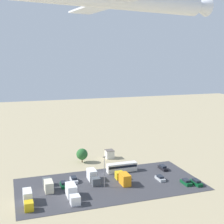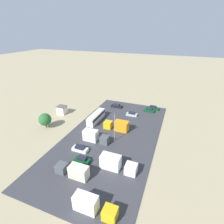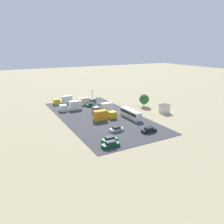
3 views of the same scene
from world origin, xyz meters
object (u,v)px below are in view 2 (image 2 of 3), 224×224
(parked_car_3, at_px, (153,108))
(parked_truck_4, at_px, (92,206))
(parked_car_1, at_px, (117,106))
(parked_truck_0, at_px, (95,136))
(parked_car_5, at_px, (149,110))
(parked_car_0, at_px, (80,149))
(shed_building, at_px, (62,110))
(parked_truck_1, at_px, (116,164))
(parked_truck_2, at_px, (74,171))
(parked_car_2, at_px, (132,114))
(parked_truck_3, at_px, (118,126))
(bus, at_px, (96,117))
(parked_car_4, at_px, (82,160))

(parked_car_3, xyz_separation_m, parked_truck_4, (50.58, -2.89, 0.87))
(parked_car_1, xyz_separation_m, parked_truck_0, (26.32, 2.46, 0.92))
(parked_car_5, xyz_separation_m, parked_truck_0, (26.96, -11.62, 0.90))
(parked_car_0, height_order, parked_truck_4, parked_truck_4)
(parked_car_5, bearing_deg, shed_building, -66.02)
(parked_car_1, distance_m, parked_truck_1, 37.33)
(parked_car_3, bearing_deg, parked_car_0, 157.89)
(parked_truck_4, bearing_deg, parked_truck_2, -128.17)
(parked_car_5, bearing_deg, parked_truck_2, -13.35)
(parked_car_2, distance_m, parked_truck_4, 41.82)
(parked_truck_3, bearing_deg, parked_car_1, 21.12)
(shed_building, height_order, bus, shed_building)
(shed_building, relative_size, parked_truck_3, 0.42)
(shed_building, height_order, parked_truck_0, parked_truck_0)
(parked_truck_2, distance_m, parked_truck_3, 23.24)
(parked_car_1, height_order, parked_truck_4, parked_truck_4)
(shed_building, distance_m, parked_truck_1, 37.72)
(parked_car_3, xyz_separation_m, parked_truck_1, (38.58, -2.60, 0.96))
(parked_car_3, distance_m, parked_truck_0, 32.47)
(parked_car_3, bearing_deg, parked_truck_2, 165.98)
(parked_truck_3, bearing_deg, parked_truck_0, 153.63)
(parked_truck_3, bearing_deg, parked_car_2, -7.63)
(parked_truck_1, bearing_deg, parked_car_2, -171.76)
(parked_truck_0, bearing_deg, parked_car_1, -174.66)
(parked_truck_2, height_order, parked_truck_4, parked_truck_4)
(parked_car_2, xyz_separation_m, parked_truck_0, (20.85, -5.95, 0.95))
(parked_car_2, bearing_deg, parked_truck_1, -171.76)
(parked_car_2, bearing_deg, shed_building, 107.29)
(parked_car_3, bearing_deg, parked_car_4, 163.62)
(parked_car_5, relative_size, parked_truck_1, 0.48)
(parked_car_5, height_order, parked_truck_2, parked_truck_2)
(parked_car_3, bearing_deg, bus, 134.77)
(parked_car_2, height_order, parked_truck_4, parked_truck_4)
(parked_car_4, bearing_deg, parked_truck_0, 7.32)
(parked_car_0, height_order, parked_truck_1, parked_truck_1)
(parked_car_0, xyz_separation_m, parked_car_2, (-26.71, 7.61, -0.07))
(parked_car_0, relative_size, parked_car_4, 1.11)
(parked_truck_1, bearing_deg, parked_truck_2, -56.46)
(shed_building, xyz_separation_m, bus, (0.65, 15.64, 0.06))
(parked_car_3, bearing_deg, parked_car_2, 142.46)
(parked_car_0, bearing_deg, shed_building, -133.59)
(bus, bearing_deg, parked_truck_2, -74.86)
(parked_truck_4, bearing_deg, parked_car_1, -165.23)
(parked_car_3, bearing_deg, parked_truck_3, 158.02)
(parked_car_2, bearing_deg, parked_car_1, 56.99)
(parked_car_5, bearing_deg, parked_car_1, -87.37)
(parked_car_1, xyz_separation_m, parked_truck_1, (35.09, 12.70, 0.99))
(parked_truck_1, bearing_deg, parked_car_5, 177.80)
(parked_car_0, bearing_deg, parked_car_3, 157.89)
(parked_truck_1, bearing_deg, parked_truck_0, -130.57)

